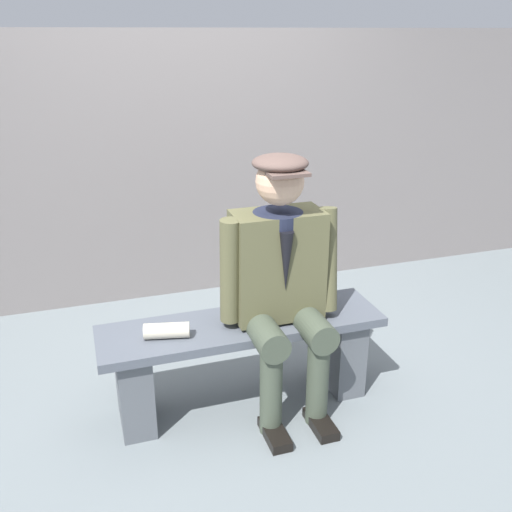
% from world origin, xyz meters
% --- Properties ---
extents(ground_plane, '(30.00, 30.00, 0.00)m').
position_xyz_m(ground_plane, '(0.00, 0.00, 0.00)').
color(ground_plane, slate).
extents(bench, '(1.45, 0.39, 0.48)m').
position_xyz_m(bench, '(0.00, 0.00, 0.30)').
color(bench, '#4E545F').
rests_on(bench, ground).
extents(seated_man, '(0.62, 0.57, 1.33)m').
position_xyz_m(seated_man, '(-0.18, 0.06, 0.74)').
color(seated_man, brown).
rests_on(seated_man, ground).
extents(rolled_magazine, '(0.23, 0.12, 0.08)m').
position_xyz_m(rolled_magazine, '(0.39, 0.04, 0.52)').
color(rolled_magazine, beige).
rests_on(rolled_magazine, bench).
extents(stadium_wall, '(12.00, 0.24, 1.87)m').
position_xyz_m(stadium_wall, '(0.00, -1.57, 0.93)').
color(stadium_wall, slate).
rests_on(stadium_wall, ground).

